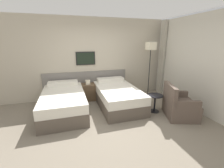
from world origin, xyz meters
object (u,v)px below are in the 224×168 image
at_px(armchair, 179,106).
at_px(side_table, 155,100).
at_px(bed_near_door, 64,102).
at_px(bed_near_window, 117,96).
at_px(nightstand, 88,92).
at_px(floor_lamp, 151,50).

bearing_deg(armchair, side_table, 65.55).
xyz_separation_m(bed_near_door, bed_near_window, (1.58, 0.00, 0.00)).
relative_size(bed_near_window, armchair, 1.98).
distance_m(bed_near_door, bed_near_window, 1.58).
bearing_deg(side_table, armchair, -44.02).
relative_size(nightstand, armchair, 0.67).
bearing_deg(side_table, floor_lamp, 68.65).
distance_m(bed_near_door, nightstand, 1.08).
relative_size(nightstand, floor_lamp, 0.36).
distance_m(bed_near_door, floor_lamp, 3.24).
relative_size(bed_near_window, floor_lamp, 1.06).
bearing_deg(bed_near_door, armchair, -21.61).
bearing_deg(armchair, floor_lamp, 19.38).
distance_m(nightstand, armchair, 2.84).
distance_m(nightstand, floor_lamp, 2.54).
distance_m(floor_lamp, armchair, 2.11).
relative_size(floor_lamp, armchair, 1.86).
height_order(side_table, armchair, armchair).
bearing_deg(bed_near_window, armchair, -40.93).
xyz_separation_m(nightstand, floor_lamp, (2.12, -0.29, 1.37)).
distance_m(bed_near_door, armchair, 3.13).
height_order(bed_near_window, armchair, armchair).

